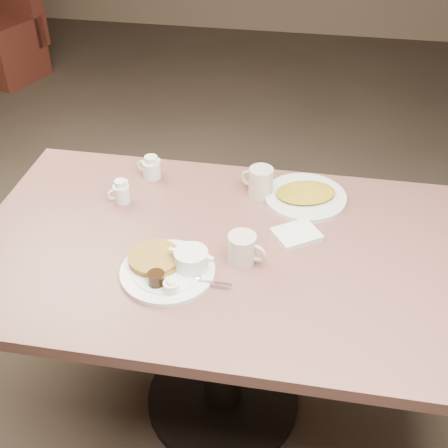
% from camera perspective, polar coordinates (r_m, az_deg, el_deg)
% --- Properties ---
extents(room, '(7.04, 8.04, 2.84)m').
position_cam_1_polar(room, '(1.38, -0.15, 18.91)').
color(room, '#4C3F33').
rests_on(room, ground).
extents(diner_table, '(1.50, 0.90, 0.75)m').
position_cam_1_polar(diner_table, '(1.82, -0.11, -6.37)').
color(diner_table, '#84564C').
rests_on(diner_table, ground).
extents(main_plate, '(0.34, 0.30, 0.07)m').
position_cam_1_polar(main_plate, '(1.61, -5.35, -4.19)').
color(main_plate, silver).
rests_on(main_plate, diner_table).
extents(coffee_mug_near, '(0.12, 0.10, 0.09)m').
position_cam_1_polar(coffee_mug_near, '(1.62, 1.88, -2.44)').
color(coffee_mug_near, beige).
rests_on(coffee_mug_near, diner_table).
extents(napkin, '(0.17, 0.16, 0.02)m').
position_cam_1_polar(napkin, '(1.75, 7.20, -1.04)').
color(napkin, silver).
rests_on(napkin, diner_table).
extents(coffee_mug_far, '(0.12, 0.10, 0.10)m').
position_cam_1_polar(coffee_mug_far, '(1.89, 3.59, 4.20)').
color(coffee_mug_far, beige).
rests_on(coffee_mug_far, diner_table).
extents(creamer_left, '(0.07, 0.07, 0.08)m').
position_cam_1_polar(creamer_left, '(1.89, -10.14, 3.14)').
color(creamer_left, white).
rests_on(creamer_left, diner_table).
extents(creamer_right, '(0.10, 0.08, 0.08)m').
position_cam_1_polar(creamer_right, '(2.00, -7.21, 5.57)').
color(creamer_right, silver).
rests_on(creamer_right, diner_table).
extents(hash_plate, '(0.34, 0.34, 0.04)m').
position_cam_1_polar(hash_plate, '(1.91, 8.06, 2.81)').
color(hash_plate, silver).
rests_on(hash_plate, diner_table).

